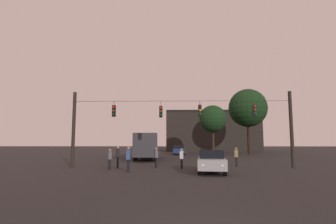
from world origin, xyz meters
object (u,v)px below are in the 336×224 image
object	(u,v)px
city_bus	(147,144)
pedestrian_crossing_center	(110,158)
car_far_left	(179,150)
pedestrian_near_bus	(236,156)
tree_behind_building	(213,119)
pedestrian_crossing_right	(118,156)
tree_left_silhouette	(248,108)
pedestrian_trailing	(182,157)
pedestrian_crossing_left	(156,156)
pedestrian_far_side	(128,158)
car_near_right	(211,161)

from	to	relation	value
city_bus	pedestrian_crossing_center	distance (m)	12.34
car_far_left	pedestrian_near_bus	xyz separation A→B (m)	(4.59, -20.07, 0.11)
pedestrian_crossing_center	pedestrian_near_bus	size ratio (longest dim) A/B	0.98
car_far_left	tree_behind_building	distance (m)	7.39
pedestrian_crossing_right	tree_left_silhouette	size ratio (longest dim) A/B	0.16
pedestrian_crossing_right	pedestrian_near_bus	bearing A→B (deg)	8.57
car_far_left	tree_behind_building	size ratio (longest dim) A/B	0.56
tree_left_silhouette	tree_behind_building	bearing A→B (deg)	-155.46
pedestrian_trailing	pedestrian_crossing_left	bearing A→B (deg)	160.23
pedestrian_crossing_right	pedestrian_trailing	world-z (taller)	pedestrian_crossing_right
pedestrian_trailing	tree_left_silhouette	world-z (taller)	tree_left_silhouette
pedestrian_crossing_right	tree_left_silhouette	world-z (taller)	tree_left_silhouette
car_far_left	pedestrian_crossing_left	bearing A→B (deg)	-95.82
pedestrian_crossing_right	pedestrian_near_bus	size ratio (longest dim) A/B	1.08
pedestrian_trailing	pedestrian_far_side	world-z (taller)	pedestrian_far_side
pedestrian_crossing_left	pedestrian_far_side	bearing A→B (deg)	-118.09
pedestrian_near_bus	pedestrian_far_side	bearing A→B (deg)	-153.05
city_bus	car_near_right	bearing A→B (deg)	-67.01
pedestrian_crossing_left	pedestrian_trailing	xyz separation A→B (m)	(2.05, -0.74, -0.04)
pedestrian_trailing	car_far_left	bearing A→B (deg)	89.73
pedestrian_far_side	pedestrian_crossing_right	bearing A→B (deg)	115.54
pedestrian_crossing_left	tree_left_silhouette	distance (m)	27.02
pedestrian_near_bus	pedestrian_far_side	size ratio (longest dim) A/B	0.91
pedestrian_crossing_center	pedestrian_crossing_right	world-z (taller)	pedestrian_crossing_right
pedestrian_near_bus	tree_behind_building	size ratio (longest dim) A/B	0.21
pedestrian_crossing_center	tree_left_silhouette	bearing A→B (deg)	54.17
tree_behind_building	pedestrian_near_bus	bearing A→B (deg)	-92.31
pedestrian_crossing_right	tree_left_silhouette	xyz separation A→B (m)	(16.83, 22.63, 6.66)
pedestrian_far_side	tree_behind_building	xyz separation A→B (m)	(9.20, 22.58, 4.59)
pedestrian_near_bus	pedestrian_trailing	distance (m)	5.04
pedestrian_crossing_left	pedestrian_far_side	xyz separation A→B (m)	(-1.71, -3.20, 0.09)
pedestrian_far_side	tree_left_silhouette	world-z (taller)	tree_left_silhouette
city_bus	pedestrian_crossing_right	xyz separation A→B (m)	(-1.19, -11.03, -0.88)
pedestrian_crossing_left	tree_behind_building	distance (m)	21.30
car_far_left	pedestrian_crossing_center	world-z (taller)	pedestrian_crossing_center
car_near_right	tree_left_silhouette	bearing A→B (deg)	69.11
pedestrian_crossing_left	car_far_left	bearing A→B (deg)	84.18
pedestrian_crossing_center	pedestrian_crossing_left	bearing A→B (deg)	24.45
car_near_right	pedestrian_crossing_right	bearing A→B (deg)	157.91
car_far_left	pedestrian_near_bus	world-z (taller)	pedestrian_near_bus
pedestrian_trailing	pedestrian_crossing_center	bearing A→B (deg)	-171.52
pedestrian_near_bus	pedestrian_crossing_center	bearing A→B (deg)	-165.38
car_far_left	pedestrian_near_bus	distance (m)	20.59
pedestrian_near_bus	tree_behind_building	bearing A→B (deg)	87.69
tree_behind_building	car_near_right	bearing A→B (deg)	-98.67
pedestrian_trailing	pedestrian_crossing_right	bearing A→B (deg)	175.99
pedestrian_crossing_left	tree_behind_building	xyz separation A→B (m)	(7.49, 19.38, 4.68)
car_near_right	car_far_left	distance (m)	24.50
pedestrian_trailing	tree_behind_building	bearing A→B (deg)	74.89
pedestrian_near_bus	pedestrian_far_side	distance (m)	9.49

